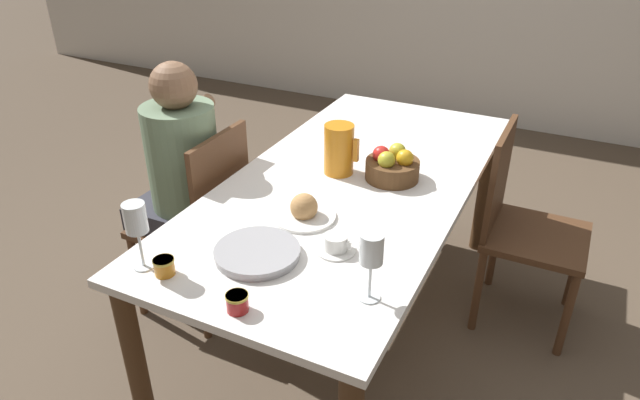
% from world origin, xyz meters
% --- Properties ---
extents(ground_plane, '(20.00, 20.00, 0.00)m').
position_xyz_m(ground_plane, '(0.00, 0.00, 0.00)').
color(ground_plane, brown).
extents(dining_table, '(0.90, 1.91, 0.75)m').
position_xyz_m(dining_table, '(0.00, 0.00, 0.65)').
color(dining_table, white).
rests_on(dining_table, ground_plane).
extents(chair_person_side, '(0.42, 0.42, 0.91)m').
position_xyz_m(chair_person_side, '(-0.64, -0.17, 0.49)').
color(chair_person_side, '#51331E').
rests_on(chair_person_side, ground_plane).
extents(chair_opposite, '(0.42, 0.42, 0.91)m').
position_xyz_m(chair_opposite, '(0.64, 0.41, 0.49)').
color(chair_opposite, '#51331E').
rests_on(chair_opposite, ground_plane).
extents(person_seated, '(0.39, 0.41, 1.18)m').
position_xyz_m(person_seated, '(-0.73, -0.18, 0.70)').
color(person_seated, '#33333D').
rests_on(person_seated, ground_plane).
extents(red_pitcher, '(0.15, 0.12, 0.21)m').
position_xyz_m(red_pitcher, '(-0.07, 0.04, 0.85)').
color(red_pitcher, orange).
rests_on(red_pitcher, dining_table).
extents(wine_glass_water, '(0.07, 0.07, 0.22)m').
position_xyz_m(wine_glass_water, '(0.34, -0.66, 0.91)').
color(wine_glass_water, white).
rests_on(wine_glass_water, dining_table).
extents(wine_glass_juice, '(0.07, 0.07, 0.22)m').
position_xyz_m(wine_glass_juice, '(-0.34, -0.83, 0.91)').
color(wine_glass_juice, white).
rests_on(wine_glass_juice, dining_table).
extents(teacup_near_person, '(0.13, 0.13, 0.06)m').
position_xyz_m(teacup_near_person, '(0.15, -0.48, 0.77)').
color(teacup_near_person, white).
rests_on(teacup_near_person, dining_table).
extents(serving_tray, '(0.27, 0.27, 0.03)m').
position_xyz_m(serving_tray, '(-0.05, -0.63, 0.76)').
color(serving_tray, '#9E9EA3').
rests_on(serving_tray, dining_table).
extents(bread_plate, '(0.23, 0.23, 0.10)m').
position_xyz_m(bread_plate, '(-0.03, -0.35, 0.78)').
color(bread_plate, white).
rests_on(bread_plate, dining_table).
extents(jam_jar_amber, '(0.06, 0.06, 0.05)m').
position_xyz_m(jam_jar_amber, '(0.03, -0.87, 0.78)').
color(jam_jar_amber, '#A81E1E').
rests_on(jam_jar_amber, dining_table).
extents(jam_jar_red, '(0.06, 0.06, 0.05)m').
position_xyz_m(jam_jar_red, '(-0.26, -0.83, 0.78)').
color(jam_jar_red, '#C67A1E').
rests_on(jam_jar_red, dining_table).
extents(fruit_bowl, '(0.21, 0.21, 0.13)m').
position_xyz_m(fruit_bowl, '(0.14, 0.08, 0.80)').
color(fruit_bowl, brown).
rests_on(fruit_bowl, dining_table).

